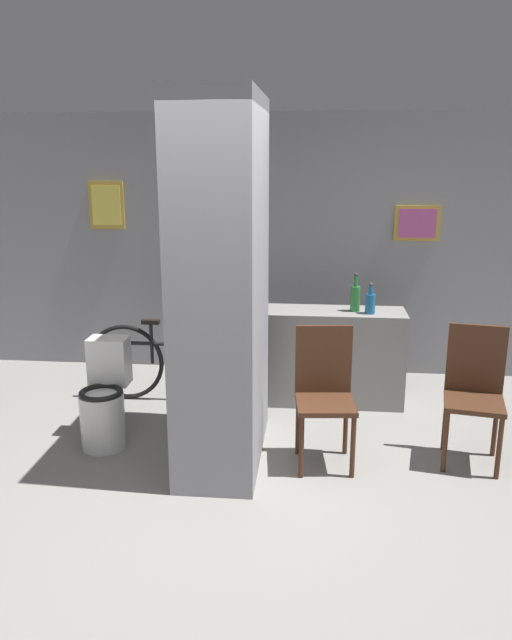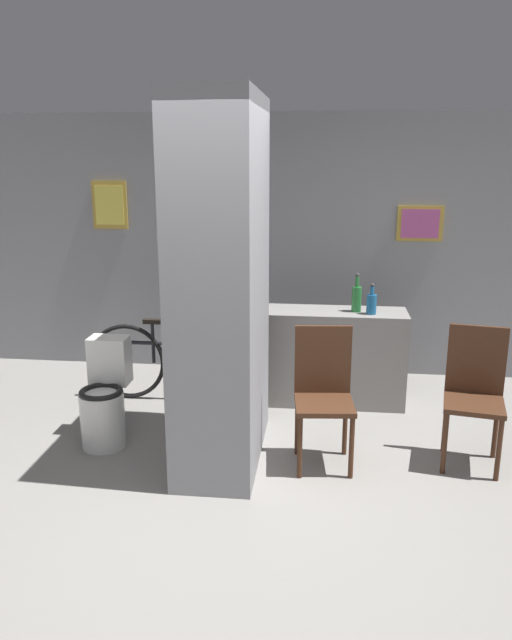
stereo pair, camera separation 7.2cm
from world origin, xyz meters
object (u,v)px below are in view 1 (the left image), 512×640
Objects in this scene: chair_by_doorway at (474,389)px; bicycle at (180,362)px; chair_near_pillar at (324,390)px; bottle_tall at (355,297)px; toilet at (105,401)px.

chair_by_doorway is 0.59× the size of bicycle.
chair_by_doorway is at bearing 1.02° from chair_near_pillar.
bicycle is 5.01× the size of bottle_tall.
chair_near_pillar and chair_by_doorway have the same top height.
chair_by_doorway is 2.55m from bicycle.
chair_near_pillar is at bearing -103.09° from bottle_tall.
bicycle is at bearing 66.59° from toilet.
toilet is 0.81× the size of chair_by_doorway.
bottle_tall reaches higher than bicycle.
chair_near_pillar is 2.93× the size of bottle_tall.
toilet is 2.30m from bottle_tall.
toilet is at bearing -152.02° from bottle_tall.
bicycle is (0.39, 0.91, 0.02)m from toilet.
chair_by_doorway reaches higher than toilet.
toilet is at bearing -169.22° from chair_by_doorway.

